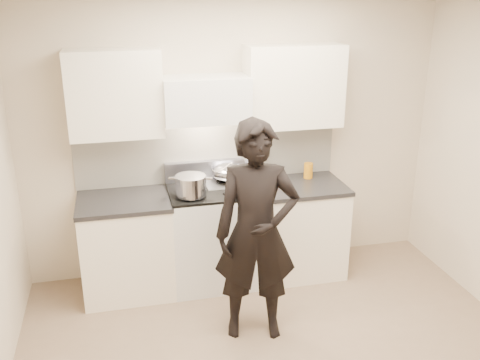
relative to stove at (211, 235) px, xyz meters
name	(u,v)px	position (x,y,z in m)	size (l,w,h in m)	color
room_shell	(269,152)	(0.24, -1.05, 1.12)	(4.04, 3.54, 2.70)	beige
stove	(211,235)	(0.00, 0.00, 0.00)	(0.76, 0.65, 0.96)	silver
counter_right	(294,228)	(0.83, 0.00, -0.01)	(0.92, 0.67, 0.92)	white
counter_left	(127,245)	(-0.78, 0.00, -0.01)	(0.82, 0.67, 0.92)	white
wok	(228,172)	(0.20, 0.14, 0.57)	(0.32, 0.39, 0.26)	#B0B1C1
stock_pot	(191,185)	(-0.19, -0.14, 0.57)	(0.38, 0.33, 0.18)	#B0B1C1
utensil_crock	(251,168)	(0.45, 0.25, 0.56)	(0.13, 0.13, 0.36)	#9C9EB2
spice_jar	(278,176)	(0.70, 0.14, 0.49)	(0.04, 0.04, 0.09)	#D56225
oil_glass	(308,171)	(1.00, 0.14, 0.52)	(0.09, 0.09, 0.15)	#C77B11
person	(256,233)	(0.20, -0.89, 0.42)	(0.65, 0.43, 1.79)	black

